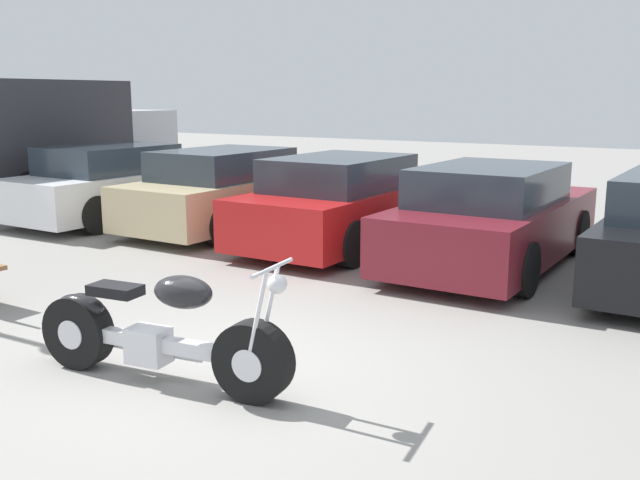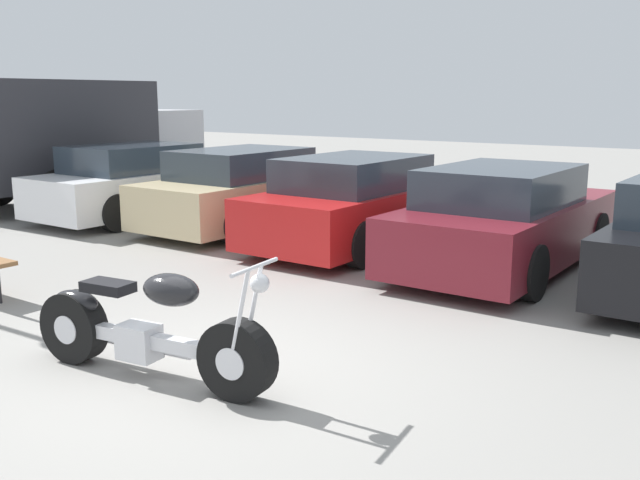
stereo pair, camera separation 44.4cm
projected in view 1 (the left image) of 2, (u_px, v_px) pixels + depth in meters
The scene contains 7 objects.
ground_plane at pixel (210, 375), 6.09m from camera, with size 60.00×60.00×0.00m, color gray.
motorcycle at pixel (157, 334), 5.87m from camera, with size 2.40×0.72×1.10m.
parked_car_white at pixel (118, 184), 13.66m from camera, with size 1.89×4.41×1.42m.
parked_car_champagne at pixel (231, 191), 12.69m from camera, with size 1.89×4.41×1.42m.
parked_car_red at pixel (346, 203), 11.28m from camera, with size 1.89×4.41×1.42m.
parked_car_maroon at pixel (493, 219), 9.85m from camera, with size 1.89×4.41×1.42m.
delivery_truck at pixel (41, 137), 15.19m from camera, with size 2.36×5.66×2.66m.
Camera 1 is at (3.84, -4.36, 2.35)m, focal length 40.00 mm.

